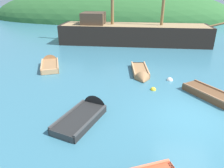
{
  "coord_description": "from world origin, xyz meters",
  "views": [
    {
      "loc": [
        -2.33,
        -7.99,
        5.0
      ],
      "look_at": [
        -3.68,
        2.46,
        0.27
      ],
      "focal_mm": 33.83,
      "sensor_mm": 36.0,
      "label": 1
    }
  ],
  "objects_px": {
    "rowboat_outer_right": "(141,74)",
    "buoy_yellow": "(153,90)",
    "rowboat_near_dock": "(50,65)",
    "rowboat_far": "(219,100)",
    "buoy_white": "(170,80)",
    "sailing_ship": "(132,36)",
    "rowboat_center": "(87,114)"
  },
  "relations": [
    {
      "from": "rowboat_outer_right",
      "to": "rowboat_near_dock",
      "type": "xyz_separation_m",
      "value": [
        -6.41,
        0.87,
        0.03
      ]
    },
    {
      "from": "rowboat_near_dock",
      "to": "buoy_yellow",
      "type": "distance_m",
      "value": 7.71
    },
    {
      "from": "rowboat_far",
      "to": "rowboat_outer_right",
      "type": "bearing_deg",
      "value": -166.2
    },
    {
      "from": "rowboat_center",
      "to": "rowboat_near_dock",
      "type": "relative_size",
      "value": 1.03
    },
    {
      "from": "sailing_ship",
      "to": "buoy_yellow",
      "type": "distance_m",
      "value": 10.91
    },
    {
      "from": "rowboat_center",
      "to": "buoy_white",
      "type": "xyz_separation_m",
      "value": [
        4.01,
        4.43,
        -0.09
      ]
    },
    {
      "from": "rowboat_near_dock",
      "to": "buoy_yellow",
      "type": "bearing_deg",
      "value": -134.84
    },
    {
      "from": "rowboat_center",
      "to": "rowboat_outer_right",
      "type": "distance_m",
      "value": 5.58
    },
    {
      "from": "sailing_ship",
      "to": "rowboat_outer_right",
      "type": "distance_m",
      "value": 8.71
    },
    {
      "from": "rowboat_center",
      "to": "buoy_white",
      "type": "relative_size",
      "value": 8.83
    },
    {
      "from": "buoy_yellow",
      "to": "sailing_ship",
      "type": "bearing_deg",
      "value": 98.49
    },
    {
      "from": "rowboat_outer_right",
      "to": "buoy_white",
      "type": "bearing_deg",
      "value": 61.75
    },
    {
      "from": "sailing_ship",
      "to": "rowboat_outer_right",
      "type": "height_order",
      "value": "sailing_ship"
    },
    {
      "from": "sailing_ship",
      "to": "rowboat_far",
      "type": "xyz_separation_m",
      "value": [
        4.72,
        -11.69,
        -0.61
      ]
    },
    {
      "from": "rowboat_near_dock",
      "to": "rowboat_far",
      "type": "bearing_deg",
      "value": -132.94
    },
    {
      "from": "sailing_ship",
      "to": "rowboat_center",
      "type": "height_order",
      "value": "sailing_ship"
    },
    {
      "from": "rowboat_far",
      "to": "buoy_yellow",
      "type": "bearing_deg",
      "value": -143.87
    },
    {
      "from": "rowboat_far",
      "to": "rowboat_center",
      "type": "relative_size",
      "value": 1.01
    },
    {
      "from": "rowboat_outer_right",
      "to": "buoy_yellow",
      "type": "xyz_separation_m",
      "value": [
        0.69,
        -2.13,
        -0.08
      ]
    },
    {
      "from": "rowboat_far",
      "to": "buoy_yellow",
      "type": "height_order",
      "value": "rowboat_far"
    },
    {
      "from": "rowboat_far",
      "to": "rowboat_near_dock",
      "type": "xyz_separation_m",
      "value": [
        -10.21,
        3.93,
        0.01
      ]
    },
    {
      "from": "buoy_white",
      "to": "sailing_ship",
      "type": "bearing_deg",
      "value": 105.95
    },
    {
      "from": "buoy_white",
      "to": "rowboat_outer_right",
      "type": "bearing_deg",
      "value": 158.91
    },
    {
      "from": "rowboat_outer_right",
      "to": "buoy_white",
      "type": "xyz_separation_m",
      "value": [
        1.74,
        -0.67,
        -0.08
      ]
    },
    {
      "from": "sailing_ship",
      "to": "rowboat_near_dock",
      "type": "distance_m",
      "value": 9.53
    },
    {
      "from": "rowboat_near_dock",
      "to": "buoy_white",
      "type": "distance_m",
      "value": 8.3
    },
    {
      "from": "rowboat_near_dock",
      "to": "buoy_white",
      "type": "relative_size",
      "value": 8.56
    },
    {
      "from": "sailing_ship",
      "to": "rowboat_near_dock",
      "type": "height_order",
      "value": "sailing_ship"
    },
    {
      "from": "sailing_ship",
      "to": "rowboat_outer_right",
      "type": "relative_size",
      "value": 5.33
    },
    {
      "from": "rowboat_near_dock",
      "to": "rowboat_outer_right",
      "type": "bearing_deg",
      "value": -119.63
    },
    {
      "from": "rowboat_center",
      "to": "rowboat_near_dock",
      "type": "xyz_separation_m",
      "value": [
        -4.14,
        5.97,
        0.03
      ]
    },
    {
      "from": "sailing_ship",
      "to": "rowboat_center",
      "type": "relative_size",
      "value": 5.22
    }
  ]
}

